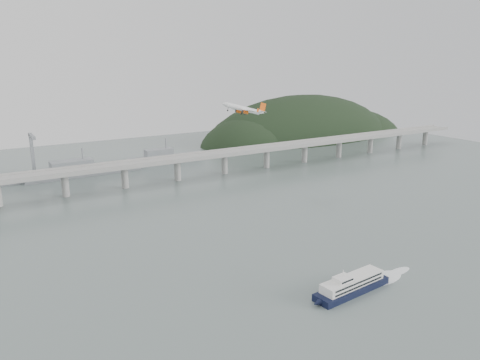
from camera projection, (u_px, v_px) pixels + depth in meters
ground at (291, 264)px, 260.41m from camera, size 900.00×900.00×0.00m
bridge at (156, 165)px, 420.66m from camera, size 800.00×22.00×23.90m
headland at (309, 149)px, 682.39m from camera, size 365.00×155.00×156.00m
ferry at (352, 285)px, 228.78m from camera, size 72.74×16.85×13.72m
airliner at (244, 109)px, 347.50m from camera, size 38.28×34.50×12.54m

